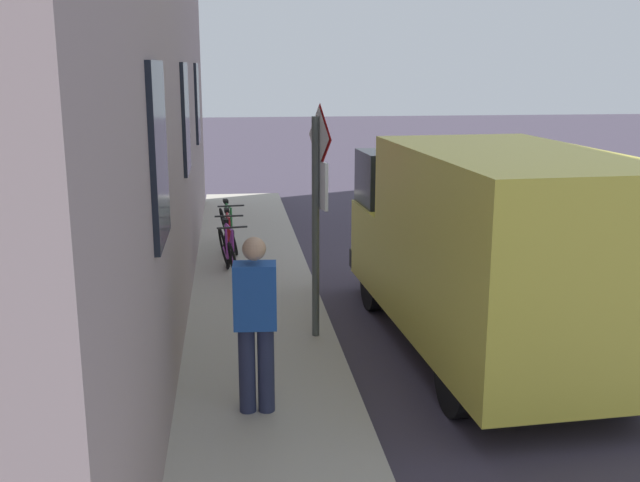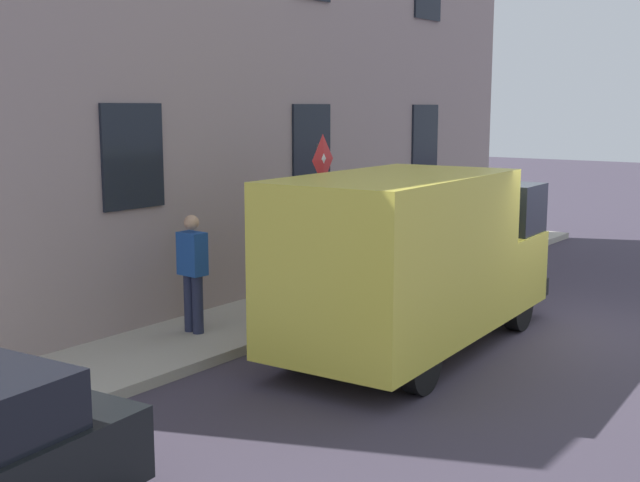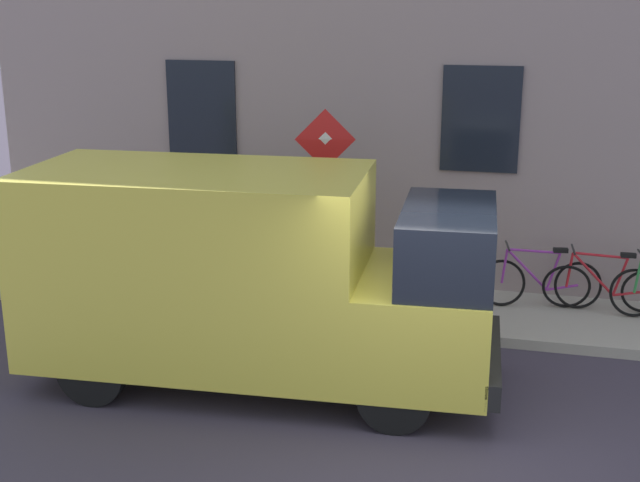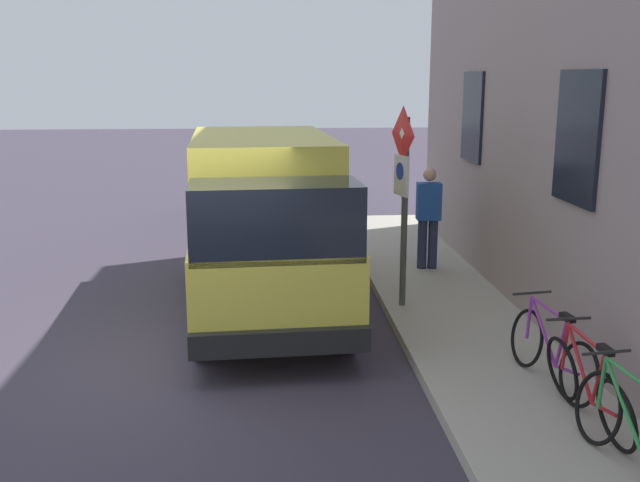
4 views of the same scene
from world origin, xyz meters
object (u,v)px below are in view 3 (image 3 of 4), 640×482
object	(u,v)px
delivery_van	(249,273)
bicycle_red	(605,286)
sign_post_stacked	(325,186)
pedestrian	(209,226)
bicycle_purple	(539,281)

from	to	relation	value
delivery_van	bicycle_red	size ratio (longest dim) A/B	3.17
sign_post_stacked	pedestrian	size ratio (longest dim) A/B	1.57
sign_post_stacked	bicycle_purple	world-z (taller)	sign_post_stacked
sign_post_stacked	bicycle_purple	xyz separation A→B (m)	(1.09, -2.83, -1.45)
sign_post_stacked	bicycle_purple	bearing A→B (deg)	-68.88
delivery_van	sign_post_stacked	bearing A→B (deg)	74.63
bicycle_red	bicycle_purple	xyz separation A→B (m)	(-0.00, 0.88, 0.00)
bicycle_red	pedestrian	world-z (taller)	pedestrian
sign_post_stacked	bicycle_purple	distance (m)	3.36
sign_post_stacked	pedestrian	xyz separation A→B (m)	(0.84, 1.99, -0.89)
delivery_van	bicycle_purple	xyz separation A→B (m)	(3.01, -3.24, -0.82)
bicycle_purple	pedestrian	distance (m)	4.86
sign_post_stacked	bicycle_red	xyz separation A→B (m)	(1.09, -3.71, -1.45)
bicycle_purple	bicycle_red	bearing A→B (deg)	171.77
pedestrian	bicycle_red	bearing A→B (deg)	6.15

